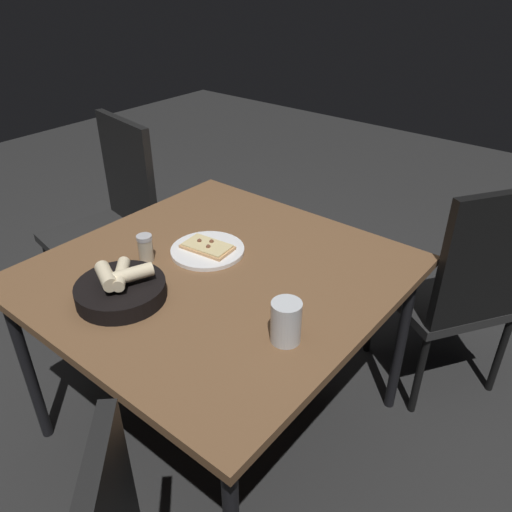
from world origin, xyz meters
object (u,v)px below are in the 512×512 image
object	(u,v)px
dining_table	(217,283)
chair_spare	(112,213)
bread_basket	(121,289)
beer_glass	(286,323)
pizza_plate	(208,249)
chair_far	(462,283)
pepper_shaker	(146,249)

from	to	relation	value
dining_table	chair_spare	xyz separation A→B (m)	(0.90, -0.24, -0.11)
bread_basket	beer_glass	distance (m)	0.52
pizza_plate	chair_far	xyz separation A→B (m)	(-0.69, -0.66, -0.20)
pepper_shaker	dining_table	bearing A→B (deg)	-154.69
pizza_plate	chair_spare	world-z (taller)	chair_spare
pizza_plate	pepper_shaker	bearing A→B (deg)	54.08
chair_far	chair_spare	bearing A→B (deg)	18.12
pepper_shaker	chair_spare	bearing A→B (deg)	-26.83
bread_basket	pepper_shaker	distance (m)	0.22
pepper_shaker	chair_spare	size ratio (longest dim) A/B	0.10
pizza_plate	bread_basket	world-z (taller)	bread_basket
bread_basket	beer_glass	size ratio (longest dim) A/B	2.21
bread_basket	beer_glass	world-z (taller)	beer_glass
dining_table	chair_far	xyz separation A→B (m)	(-0.59, -0.73, -0.13)
dining_table	chair_far	distance (m)	0.95
dining_table	pizza_plate	xyz separation A→B (m)	(0.10, -0.06, 0.06)
beer_glass	bread_basket	bearing A→B (deg)	17.67
chair_far	chair_spare	distance (m)	1.57
pizza_plate	chair_spare	bearing A→B (deg)	-12.39
dining_table	beer_glass	distance (m)	0.42
bread_basket	chair_far	distance (m)	1.26
beer_glass	dining_table	bearing A→B (deg)	-20.16
pizza_plate	chair_spare	xyz separation A→B (m)	(0.80, -0.18, -0.18)
beer_glass	chair_far	xyz separation A→B (m)	(-0.21, -0.87, -0.24)
chair_far	chair_spare	size ratio (longest dim) A/B	0.97
dining_table	chair_spare	size ratio (longest dim) A/B	1.12
dining_table	bread_basket	world-z (taller)	bread_basket
bread_basket	chair_far	bearing A→B (deg)	-124.29
pizza_plate	beer_glass	size ratio (longest dim) A/B	2.10
beer_glass	chair_spare	size ratio (longest dim) A/B	0.13
chair_far	bread_basket	bearing A→B (deg)	55.71
pepper_shaker	chair_far	bearing A→B (deg)	-134.21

